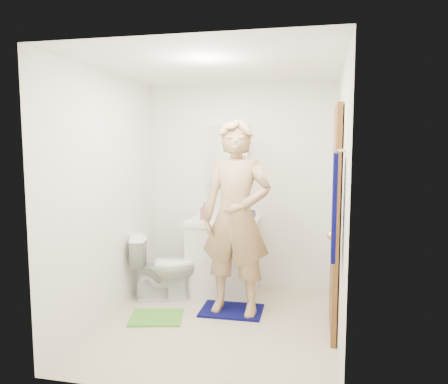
# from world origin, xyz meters

# --- Properties ---
(floor) EXTENTS (2.20, 2.40, 0.02)m
(floor) POSITION_xyz_m (0.00, 0.00, -0.01)
(floor) COLOR beige
(floor) RESTS_ON ground
(ceiling) EXTENTS (2.20, 2.40, 0.02)m
(ceiling) POSITION_xyz_m (0.00, 0.00, 2.41)
(ceiling) COLOR white
(ceiling) RESTS_ON ground
(wall_back) EXTENTS (2.20, 0.02, 2.40)m
(wall_back) POSITION_xyz_m (0.00, 1.21, 1.20)
(wall_back) COLOR white
(wall_back) RESTS_ON ground
(wall_front) EXTENTS (2.20, 0.02, 2.40)m
(wall_front) POSITION_xyz_m (0.00, -1.21, 1.20)
(wall_front) COLOR white
(wall_front) RESTS_ON ground
(wall_left) EXTENTS (0.02, 2.40, 2.40)m
(wall_left) POSITION_xyz_m (-1.11, 0.00, 1.20)
(wall_left) COLOR white
(wall_left) RESTS_ON ground
(wall_right) EXTENTS (0.02, 2.40, 2.40)m
(wall_right) POSITION_xyz_m (1.11, 0.00, 1.20)
(wall_right) COLOR white
(wall_right) RESTS_ON ground
(vanity_cabinet) EXTENTS (0.75, 0.55, 0.80)m
(vanity_cabinet) POSITION_xyz_m (-0.15, 0.91, 0.40)
(vanity_cabinet) COLOR white
(vanity_cabinet) RESTS_ON floor
(countertop) EXTENTS (0.79, 0.59, 0.05)m
(countertop) POSITION_xyz_m (-0.15, 0.91, 0.83)
(countertop) COLOR white
(countertop) RESTS_ON vanity_cabinet
(sink_basin) EXTENTS (0.40, 0.40, 0.03)m
(sink_basin) POSITION_xyz_m (-0.15, 0.91, 0.84)
(sink_basin) COLOR white
(sink_basin) RESTS_ON countertop
(faucet) EXTENTS (0.03, 0.03, 0.12)m
(faucet) POSITION_xyz_m (-0.15, 1.09, 0.91)
(faucet) COLOR silver
(faucet) RESTS_ON countertop
(medicine_cabinet) EXTENTS (0.50, 0.12, 0.70)m
(medicine_cabinet) POSITION_xyz_m (-0.15, 1.14, 1.60)
(medicine_cabinet) COLOR white
(medicine_cabinet) RESTS_ON wall_back
(mirror_panel) EXTENTS (0.46, 0.01, 0.66)m
(mirror_panel) POSITION_xyz_m (-0.15, 1.08, 1.60)
(mirror_panel) COLOR white
(mirror_panel) RESTS_ON wall_back
(door) EXTENTS (0.05, 0.80, 2.05)m
(door) POSITION_xyz_m (1.07, 0.15, 1.02)
(door) COLOR brown
(door) RESTS_ON ground
(door_knob) EXTENTS (0.07, 0.07, 0.07)m
(door_knob) POSITION_xyz_m (1.03, -0.17, 0.95)
(door_knob) COLOR gold
(door_knob) RESTS_ON door
(towel) EXTENTS (0.03, 0.24, 0.80)m
(towel) POSITION_xyz_m (1.03, -0.57, 1.25)
(towel) COLOR #080951
(towel) RESTS_ON wall_right
(towel_hook) EXTENTS (0.06, 0.02, 0.02)m
(towel_hook) POSITION_xyz_m (1.07, -0.57, 1.67)
(towel_hook) COLOR silver
(towel_hook) RESTS_ON wall_right
(toilet) EXTENTS (0.80, 0.61, 0.72)m
(toilet) POSITION_xyz_m (-0.75, 0.58, 0.36)
(toilet) COLOR white
(toilet) RESTS_ON floor
(bath_mat) EXTENTS (0.63, 0.46, 0.02)m
(bath_mat) POSITION_xyz_m (0.07, 0.35, 0.01)
(bath_mat) COLOR #080951
(bath_mat) RESTS_ON floor
(green_rug) EXTENTS (0.59, 0.53, 0.02)m
(green_rug) POSITION_xyz_m (-0.62, 0.02, 0.01)
(green_rug) COLOR #57AC39
(green_rug) RESTS_ON floor
(soap_dispenser) EXTENTS (0.10, 0.10, 0.20)m
(soap_dispenser) POSITION_xyz_m (-0.36, 0.90, 0.95)
(soap_dispenser) COLOR #A94F6E
(soap_dispenser) RESTS_ON countertop
(toothbrush_cup) EXTENTS (0.16, 0.16, 0.10)m
(toothbrush_cup) POSITION_xyz_m (0.15, 0.99, 0.90)
(toothbrush_cup) COLOR #5B3E88
(toothbrush_cup) RESTS_ON countertop
(man) EXTENTS (0.75, 0.54, 1.93)m
(man) POSITION_xyz_m (0.12, 0.31, 0.99)
(man) COLOR tan
(man) RESTS_ON bath_mat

